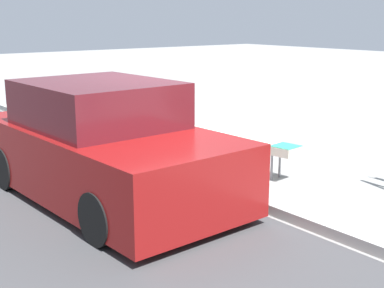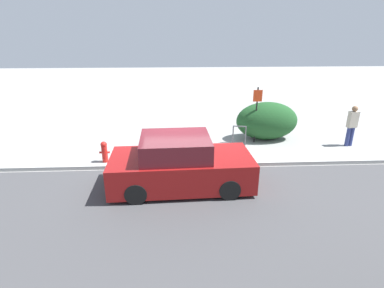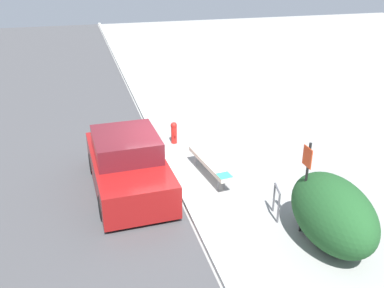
% 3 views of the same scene
% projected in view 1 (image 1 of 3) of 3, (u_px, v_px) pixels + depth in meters
% --- Properties ---
extents(ground_plane, '(60.00, 60.00, 0.00)m').
position_uv_depth(ground_plane, '(184.00, 179.00, 8.11)').
color(ground_plane, gray).
extents(curb, '(60.00, 0.20, 0.13)m').
position_uv_depth(curb, '(184.00, 175.00, 8.10)').
color(curb, '#A8A8A3').
rests_on(curb, ground_plane).
extents(bench, '(2.33, 0.63, 0.54)m').
position_uv_depth(bench, '(236.00, 140.00, 8.57)').
color(bench, gray).
rests_on(bench, ground_plane).
extents(fire_hydrant, '(0.36, 0.22, 0.77)m').
position_uv_depth(fire_hydrant, '(126.00, 122.00, 10.36)').
color(fire_hydrant, red).
rests_on(fire_hydrant, ground_plane).
extents(parked_car_near, '(4.17, 2.05, 1.57)m').
position_uv_depth(parked_car_near, '(104.00, 147.00, 7.12)').
color(parked_car_near, black).
rests_on(parked_car_near, ground_plane).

